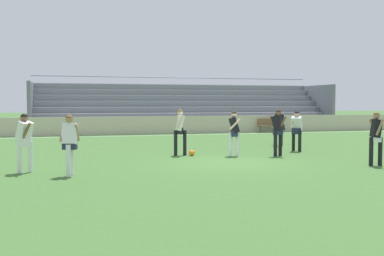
% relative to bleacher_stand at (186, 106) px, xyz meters
% --- Properties ---
extents(ground_plane, '(160.00, 160.00, 0.00)m').
position_rel_bleacher_stand_xyz_m(ground_plane, '(-3.15, -17.12, -1.71)').
color(ground_plane, '#3D662D').
extents(field_line_sideline, '(44.00, 0.12, 0.01)m').
position_rel_bleacher_stand_xyz_m(field_line_sideline, '(-3.15, -4.25, -1.71)').
color(field_line_sideline, white).
rests_on(field_line_sideline, ground).
extents(sideline_wall, '(48.00, 0.16, 1.10)m').
position_rel_bleacher_stand_xyz_m(sideline_wall, '(-3.15, -3.03, -1.16)').
color(sideline_wall, beige).
rests_on(sideline_wall, ground).
extents(bleacher_stand, '(20.76, 4.78, 3.83)m').
position_rel_bleacher_stand_xyz_m(bleacher_stand, '(0.00, 0.00, 0.00)').
color(bleacher_stand, '#B2B2B7').
rests_on(bleacher_stand, ground).
extents(bench_far_right, '(1.80, 0.40, 0.90)m').
position_rel_bleacher_stand_xyz_m(bench_far_right, '(4.83, -3.44, -1.16)').
color(bench_far_right, brown).
rests_on(bench_far_right, ground).
extents(player_white_on_ball, '(0.47, 0.56, 1.72)m').
position_rel_bleacher_stand_xyz_m(player_white_on_ball, '(-4.23, -14.80, -0.68)').
color(player_white_on_ball, black).
rests_on(player_white_on_ball, ground).
extents(player_dark_dropping_back, '(0.49, 0.53, 1.64)m').
position_rel_bleacher_stand_xyz_m(player_dark_dropping_back, '(-2.37, -15.50, -0.73)').
color(player_dark_dropping_back, white).
rests_on(player_dark_dropping_back, ground).
extents(player_dark_wide_right, '(0.64, 0.50, 1.65)m').
position_rel_bleacher_stand_xyz_m(player_dark_wide_right, '(1.03, -12.23, -0.73)').
color(player_dark_wide_right, black).
rests_on(player_dark_wide_right, ground).
extents(player_white_pressing_high, '(0.54, 0.69, 1.66)m').
position_rel_bleacher_stand_xyz_m(player_white_pressing_high, '(-9.48, -17.77, -0.72)').
color(player_white_pressing_high, white).
rests_on(player_white_pressing_high, ground).
extents(player_dark_wide_left, '(0.53, 0.68, 1.71)m').
position_rel_bleacher_stand_xyz_m(player_dark_wide_left, '(-0.84, -15.99, -0.69)').
color(player_dark_wide_left, black).
rests_on(player_dark_wide_left, ground).
extents(player_white_deep_cover, '(0.75, 0.55, 1.62)m').
position_rel_bleacher_stand_xyz_m(player_white_deep_cover, '(0.66, -14.63, -0.75)').
color(player_white_deep_cover, black).
rests_on(player_white_deep_cover, ground).
extents(player_dark_overlapping, '(0.41, 0.55, 1.67)m').
position_rel_bleacher_stand_xyz_m(player_dark_overlapping, '(0.92, -19.19, -0.71)').
color(player_dark_overlapping, black).
rests_on(player_dark_overlapping, ground).
extents(player_white_challenging, '(0.55, 0.45, 1.64)m').
position_rel_bleacher_stand_xyz_m(player_white_challenging, '(-8.28, -18.73, -0.74)').
color(player_white_challenging, white).
rests_on(player_white_challenging, ground).
extents(soccer_ball, '(0.22, 0.22, 0.22)m').
position_rel_bleacher_stand_xyz_m(soccer_ball, '(-3.87, -15.09, -1.60)').
color(soccer_ball, orange).
rests_on(soccer_ball, ground).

